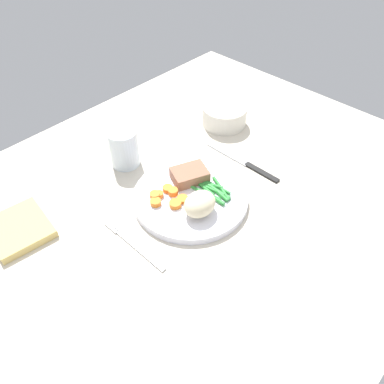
{
  "coord_description": "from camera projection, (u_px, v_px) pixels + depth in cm",
  "views": [
    {
      "loc": [
        -38.21,
        -38.94,
        59.67
      ],
      "look_at": [
        2.39,
        -0.41,
        4.6
      ],
      "focal_mm": 35.44,
      "sensor_mm": 36.0,
      "label": 1
    }
  ],
  "objects": [
    {
      "name": "dining_table",
      "position": [
        183.0,
        209.0,
        0.8
      ],
      "size": [
        120.0,
        90.0,
        2.0
      ],
      "color": "beige",
      "rests_on": "ground"
    },
    {
      "name": "dinner_plate",
      "position": [
        192.0,
        198.0,
        0.8
      ],
      "size": [
        24.32,
        24.32,
        1.6
      ],
      "primitive_type": "cylinder",
      "color": "white",
      "rests_on": "dining_table"
    },
    {
      "name": "meat_portion",
      "position": [
        190.0,
        175.0,
        0.82
      ],
      "size": [
        9.02,
        8.01,
        2.56
      ],
      "primitive_type": "cube",
      "rotation": [
        0.0,
        0.0,
        -0.41
      ],
      "color": "#936047",
      "rests_on": "dinner_plate"
    },
    {
      "name": "mashed_potatoes",
      "position": [
        200.0,
        203.0,
        0.74
      ],
      "size": [
        6.87,
        5.64,
        4.73
      ],
      "primitive_type": "ellipsoid",
      "color": "beige",
      "rests_on": "dinner_plate"
    },
    {
      "name": "carrot_slices",
      "position": [
        167.0,
        197.0,
        0.78
      ],
      "size": [
        6.57,
        7.51,
        1.22
      ],
      "color": "orange",
      "rests_on": "dinner_plate"
    },
    {
      "name": "green_beans",
      "position": [
        211.0,
        189.0,
        0.8
      ],
      "size": [
        6.33,
        10.34,
        0.86
      ],
      "color": "#2D8C38",
      "rests_on": "dinner_plate"
    },
    {
      "name": "fork",
      "position": [
        134.0,
        245.0,
        0.72
      ],
      "size": [
        1.44,
        16.6,
        0.4
      ],
      "rotation": [
        0.0,
        0.0,
        -0.01
      ],
      "color": "silver",
      "rests_on": "dining_table"
    },
    {
      "name": "knife",
      "position": [
        244.0,
        162.0,
        0.89
      ],
      "size": [
        1.7,
        20.5,
        0.64
      ],
      "rotation": [
        0.0,
        0.0,
        -0.05
      ],
      "color": "black",
      "rests_on": "dining_table"
    },
    {
      "name": "water_glass",
      "position": [
        124.0,
        150.0,
        0.86
      ],
      "size": [
        6.7,
        6.7,
        8.94
      ],
      "color": "silver",
      "rests_on": "dining_table"
    },
    {
      "name": "salad_bowl",
      "position": [
        224.0,
        114.0,
        0.99
      ],
      "size": [
        11.53,
        11.53,
        5.18
      ],
      "color": "silver",
      "rests_on": "dining_table"
    },
    {
      "name": "napkin",
      "position": [
        19.0,
        229.0,
        0.74
      ],
      "size": [
        12.21,
        13.24,
        1.67
      ],
      "primitive_type": "cube",
      "rotation": [
        0.0,
        0.0,
        -0.13
      ],
      "color": "#DBBC6B",
      "rests_on": "dining_table"
    }
  ]
}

